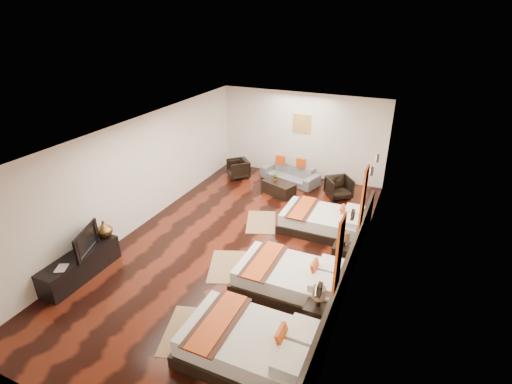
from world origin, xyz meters
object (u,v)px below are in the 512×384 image
at_px(bed_far, 324,221).
at_px(figurine, 104,229).
at_px(bed_mid, 291,278).
at_px(nightstand_a, 317,313).
at_px(book, 56,268).
at_px(armchair_left, 238,169).
at_px(bed_near, 252,346).
at_px(tv, 82,241).
at_px(coffee_table, 279,188).
at_px(nightstand_b, 343,252).
at_px(tv_console, 81,265).
at_px(sofa, 290,174).
at_px(table_plant, 276,177).
at_px(armchair_right, 339,188).

height_order(bed_far, figurine, figurine).
bearing_deg(bed_far, bed_mid, -89.98).
height_order(nightstand_a, book, nightstand_a).
bearing_deg(armchair_left, bed_near, -15.19).
bearing_deg(book, tv, 85.73).
distance_m(armchair_left, coffee_table, 1.85).
relative_size(bed_mid, nightstand_b, 2.60).
height_order(nightstand_a, tv_console, nightstand_a).
distance_m(bed_near, sofa, 7.20).
bearing_deg(figurine, bed_near, -16.90).
distance_m(nightstand_a, armchair_left, 6.95).
xyz_separation_m(bed_far, table_plant, (-1.94, 1.60, 0.25)).
distance_m(bed_mid, coffee_table, 4.43).
height_order(book, armchair_left, armchair_left).
relative_size(bed_near, nightstand_a, 2.61).
relative_size(tv, figurine, 2.53).
relative_size(bed_mid, book, 7.81).
distance_m(book, armchair_right, 7.70).
relative_size(armchair_right, table_plant, 2.81).
xyz_separation_m(armchair_left, armchair_right, (3.43, -0.14, 0.01)).
distance_m(nightstand_a, tv, 4.95).
bearing_deg(armchair_left, bed_far, 14.58).
relative_size(armchair_left, coffee_table, 0.67).
relative_size(bed_far, table_plant, 8.42).
height_order(bed_far, nightstand_a, nightstand_a).
height_order(tv, table_plant, tv).
bearing_deg(nightstand_b, armchair_left, 141.30).
bearing_deg(tv_console, bed_far, 42.91).
bearing_deg(tv_console, armchair_right, 55.45).
bearing_deg(coffee_table, table_plant, 150.77).
distance_m(sofa, armchair_left, 1.75).
distance_m(tv_console, tv, 0.57).
xyz_separation_m(nightstand_a, book, (-4.94, -1.17, 0.26)).
bearing_deg(armchair_right, nightstand_b, -113.41).
height_order(bed_mid, figurine, figurine).
bearing_deg(tv, table_plant, -42.62).
bearing_deg(bed_far, sofa, 125.02).
bearing_deg(tv, coffee_table, -44.12).
bearing_deg(nightstand_b, tv, -152.35).
bearing_deg(bed_far, nightstand_a, -77.09).
relative_size(tv_console, tv, 1.89).
bearing_deg(tv_console, tv, 69.50).
bearing_deg(table_plant, coffee_table, -29.23).
relative_size(bed_mid, tv_console, 1.19).
distance_m(armchair_right, coffee_table, 1.81).
bearing_deg(table_plant, book, -110.54).
bearing_deg(tv_console, nightstand_b, 28.62).
bearing_deg(bed_near, bed_far, 90.03).
distance_m(bed_near, nightstand_b, 3.28).
xyz_separation_m(armchair_right, coffee_table, (-1.72, -0.55, -0.12)).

